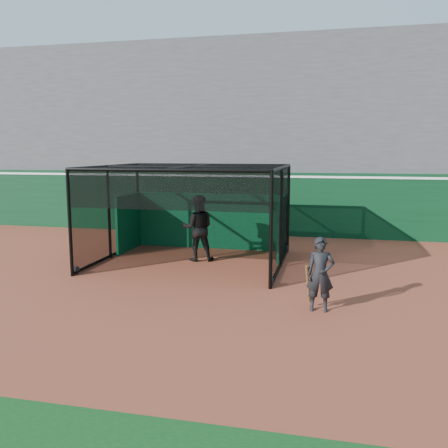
# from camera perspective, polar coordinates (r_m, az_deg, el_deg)

# --- Properties ---
(ground) EXTENTS (120.00, 120.00, 0.00)m
(ground) POSITION_cam_1_polar(r_m,az_deg,el_deg) (11.42, -7.50, -8.29)
(ground) COLOR #98442C
(ground) RESTS_ON ground
(outfield_wall) EXTENTS (50.00, 0.50, 2.50)m
(outfield_wall) POSITION_cam_1_polar(r_m,az_deg,el_deg) (19.22, 1.23, 2.67)
(outfield_wall) COLOR #093318
(outfield_wall) RESTS_ON ground
(grandstand) EXTENTS (50.00, 7.85, 8.95)m
(grandstand) POSITION_cam_1_polar(r_m,az_deg,el_deg) (22.84, 3.21, 11.64)
(grandstand) COLOR #4C4C4F
(grandstand) RESTS_ON ground
(batting_cage) EXTENTS (5.45, 4.65, 2.87)m
(batting_cage) POSITION_cam_1_polar(r_m,az_deg,el_deg) (14.20, -3.92, 1.05)
(batting_cage) COLOR black
(batting_cage) RESTS_ON ground
(batter) EXTENTS (1.16, 1.01, 2.02)m
(batter) POSITION_cam_1_polar(r_m,az_deg,el_deg) (14.46, -3.17, -0.49)
(batter) COLOR black
(batter) RESTS_ON ground
(on_deck_player) EXTENTS (0.62, 0.42, 1.57)m
(on_deck_player) POSITION_cam_1_polar(r_m,az_deg,el_deg) (10.15, 11.50, -5.97)
(on_deck_player) COLOR black
(on_deck_player) RESTS_ON ground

